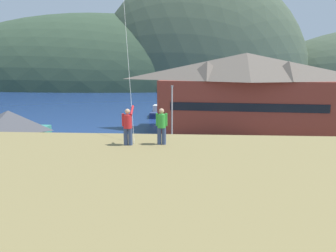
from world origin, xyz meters
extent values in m
plane|color=#66604C|center=(0.00, 0.00, 0.00)|extent=(600.00, 600.00, 0.00)
cube|color=gray|center=(0.00, 5.00, 0.05)|extent=(40.00, 20.00, 0.10)
cube|color=navy|center=(0.00, 60.00, 0.01)|extent=(360.00, 84.00, 0.03)
ellipsoid|color=#334733|center=(-38.08, 110.34, 0.00)|extent=(148.98, 62.83, 59.62)
ellipsoid|color=#42513D|center=(8.45, 110.43, 0.00)|extent=(88.69, 59.98, 94.51)
cube|color=brown|center=(11.64, 22.14, 3.76)|extent=(24.70, 10.19, 7.51)
cube|color=black|center=(11.31, 17.94, 4.13)|extent=(20.45, 1.67, 1.10)
pyramid|color=#60564C|center=(11.64, 22.14, 9.39)|extent=(26.21, 11.14, 3.75)
pyramid|color=#60564C|center=(6.11, 21.10, 8.85)|extent=(4.93, 4.93, 2.63)
pyramid|color=#60564C|center=(16.94, 20.26, 8.85)|extent=(4.93, 4.93, 2.63)
cube|color=#338475|center=(-14.01, 5.70, 1.73)|extent=(6.07, 5.59, 3.46)
pyramid|color=#47474C|center=(-14.01, 5.70, 4.41)|extent=(6.56, 6.15, 1.90)
cube|color=#70604C|center=(1.45, 34.18, 0.35)|extent=(3.20, 13.74, 0.70)
cube|color=navy|center=(-2.04, 34.99, 0.45)|extent=(2.60, 7.28, 0.90)
cube|color=navy|center=(-2.04, 34.99, 0.98)|extent=(2.52, 7.06, 0.16)
cube|color=silver|center=(-2.07, 34.46, 1.61)|extent=(1.70, 2.22, 1.10)
cube|color=#A8A399|center=(5.13, 37.30, 0.45)|extent=(2.89, 8.32, 0.90)
cube|color=#B7B2A8|center=(5.13, 37.30, 0.98)|extent=(2.81, 8.07, 0.16)
cube|color=silver|center=(5.11, 36.68, 1.61)|extent=(1.92, 2.53, 1.10)
cube|color=slate|center=(11.92, 1.69, 0.82)|extent=(4.31, 2.07, 0.80)
cube|color=#5B5B5F|center=(12.07, 1.68, 1.57)|extent=(2.20, 1.73, 0.70)
cube|color=black|center=(12.07, 1.68, 1.54)|extent=(2.24, 1.77, 0.32)
cylinder|color=black|center=(10.62, 2.70, 0.42)|extent=(0.65, 0.26, 0.64)
cylinder|color=black|center=(10.50, 0.87, 0.42)|extent=(0.65, 0.26, 0.64)
cylinder|color=black|center=(13.34, 2.52, 0.42)|extent=(0.65, 0.26, 0.64)
cylinder|color=black|center=(13.22, 0.69, 0.42)|extent=(0.65, 0.26, 0.64)
cube|color=red|center=(-3.35, 5.53, 0.82)|extent=(4.25, 1.91, 0.80)
cube|color=#B11A15|center=(-3.20, 5.54, 1.57)|extent=(2.14, 1.66, 0.70)
cube|color=black|center=(-3.20, 5.54, 1.54)|extent=(2.18, 1.69, 0.32)
cylinder|color=black|center=(-4.74, 6.42, 0.42)|extent=(0.65, 0.24, 0.64)
cylinder|color=black|center=(-4.69, 4.58, 0.42)|extent=(0.65, 0.24, 0.64)
cylinder|color=black|center=(-2.01, 6.49, 0.42)|extent=(0.65, 0.24, 0.64)
cylinder|color=black|center=(-1.96, 4.65, 0.42)|extent=(0.65, 0.24, 0.64)
cube|color=#B28923|center=(1.19, 0.38, 0.82)|extent=(4.35, 2.19, 0.80)
cube|color=olive|center=(1.04, 0.40, 1.57)|extent=(2.24, 1.79, 0.70)
cube|color=black|center=(1.04, 0.40, 1.54)|extent=(2.29, 1.83, 0.32)
cylinder|color=black|center=(2.46, -0.66, 0.42)|extent=(0.66, 0.28, 0.64)
cylinder|color=black|center=(2.64, 1.17, 0.42)|extent=(0.66, 0.28, 0.64)
cylinder|color=black|center=(-0.25, -0.40, 0.42)|extent=(0.66, 0.28, 0.64)
cylinder|color=black|center=(-0.08, 1.43, 0.42)|extent=(0.66, 0.28, 0.64)
cube|color=navy|center=(-6.39, 0.19, 0.82)|extent=(4.25, 1.93, 0.80)
cube|color=navy|center=(-6.24, 0.18, 1.57)|extent=(2.15, 1.66, 0.70)
cube|color=black|center=(-6.24, 0.18, 1.54)|extent=(2.19, 1.70, 0.32)
cylinder|color=black|center=(-7.73, 1.15, 0.42)|extent=(0.65, 0.24, 0.64)
cylinder|color=black|center=(-7.79, -0.69, 0.42)|extent=(0.65, 0.24, 0.64)
cylinder|color=black|center=(-5.00, 1.06, 0.42)|extent=(0.65, 0.24, 0.64)
cylinder|color=black|center=(-5.06, -0.77, 0.42)|extent=(0.65, 0.24, 0.64)
cube|color=#9EA3A8|center=(4.17, 5.73, 0.82)|extent=(4.28, 1.98, 0.80)
cube|color=gray|center=(4.02, 5.73, 1.57)|extent=(2.17, 1.69, 0.70)
cube|color=black|center=(4.02, 5.73, 1.54)|extent=(2.21, 1.73, 0.32)
cylinder|color=black|center=(5.58, 4.88, 0.42)|extent=(0.65, 0.25, 0.64)
cylinder|color=black|center=(5.50, 6.71, 0.42)|extent=(0.65, 0.25, 0.64)
cylinder|color=black|center=(2.85, 4.76, 0.42)|extent=(0.65, 0.25, 0.64)
cylinder|color=black|center=(2.77, 6.59, 0.42)|extent=(0.65, 0.25, 0.64)
cylinder|color=#ADADB2|center=(1.73, 10.50, 3.79)|extent=(0.16, 0.16, 7.37)
cube|color=#4C4C51|center=(1.73, 10.85, 7.37)|extent=(0.24, 0.70, 0.20)
cylinder|color=#384770|center=(0.48, -9.15, 6.49)|extent=(0.20, 0.20, 0.82)
cylinder|color=#384770|center=(0.70, -9.15, 6.49)|extent=(0.20, 0.20, 0.82)
cylinder|color=red|center=(0.59, -9.15, 7.22)|extent=(0.40, 0.40, 0.64)
sphere|color=tan|center=(0.59, -9.15, 7.70)|extent=(0.24, 0.24, 0.24)
cylinder|color=red|center=(0.78, -8.97, 7.72)|extent=(0.12, 0.56, 0.43)
cylinder|color=red|center=(0.37, -9.14, 7.29)|extent=(0.11, 0.11, 0.60)
cylinder|color=#384770|center=(2.06, -8.92, 6.49)|extent=(0.20, 0.20, 0.82)
cylinder|color=#384770|center=(2.28, -8.92, 6.49)|extent=(0.20, 0.20, 0.82)
cylinder|color=green|center=(2.17, -8.92, 7.22)|extent=(0.40, 0.40, 0.64)
sphere|color=tan|center=(2.17, -8.92, 7.70)|extent=(0.24, 0.24, 0.24)
cylinder|color=green|center=(1.95, -8.92, 7.29)|extent=(0.11, 0.11, 0.60)
cylinder|color=green|center=(2.39, -8.93, 7.29)|extent=(0.11, 0.11, 0.60)
cylinder|color=silver|center=(-0.09, -5.35, 11.36)|extent=(1.88, 7.11, 10.57)
camera|label=1|loc=(3.37, -23.48, 9.93)|focal=33.59mm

